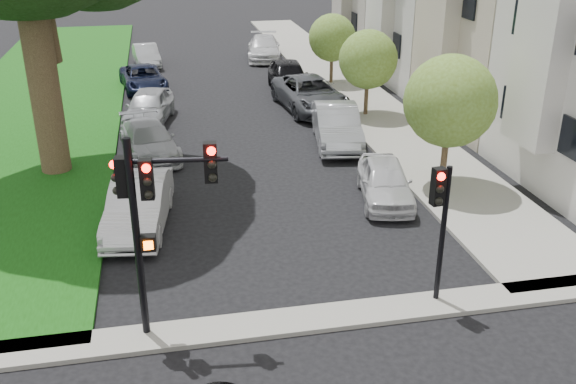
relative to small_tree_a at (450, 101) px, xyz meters
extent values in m
plane|color=black|center=(-6.20, -8.86, -3.06)|extent=(140.00, 140.00, 0.00)
cube|color=#13450D|center=(-15.20, 15.14, -3.00)|extent=(8.00, 44.00, 0.12)
cube|color=gray|center=(0.55, 15.14, -3.00)|extent=(3.50, 44.00, 0.12)
cube|color=gray|center=(-6.20, -6.86, -3.00)|extent=(60.00, 1.00, 0.12)
cube|color=#B9B5A8|center=(2.45, -0.86, 1.44)|extent=(0.70, 2.20, 5.50)
cube|color=black|center=(2.75, -0.86, 2.44)|extent=(0.08, 3.60, 6.00)
cube|color=#BAB4AA|center=(6.30, 6.64, 1.94)|extent=(7.00, 7.40, 10.00)
cube|color=#BAB4AA|center=(2.45, 6.64, 1.44)|extent=(0.70, 2.20, 5.50)
cube|color=#A39987|center=(2.45, 14.14, 1.44)|extent=(0.70, 2.20, 5.50)
cylinder|color=#322316|center=(-13.22, 4.07, 0.76)|extent=(1.05, 1.05, 7.64)
cylinder|color=#322316|center=(0.00, 0.00, -1.96)|extent=(0.22, 0.22, 2.19)
sphere|color=#546F1C|center=(0.00, 0.00, 0.01)|extent=(3.06, 3.06, 3.06)
cylinder|color=#322316|center=(0.00, 8.59, -2.11)|extent=(0.19, 0.19, 1.90)
sphere|color=#546F1C|center=(0.00, 8.59, -0.40)|extent=(2.66, 2.66, 2.66)
cylinder|color=#322316|center=(0.00, 14.82, -2.15)|extent=(0.18, 0.18, 1.82)
sphere|color=#546F1C|center=(0.00, 14.82, -0.51)|extent=(2.55, 2.55, 2.55)
cylinder|color=black|center=(-10.00, -6.66, -0.72)|extent=(0.18, 0.18, 4.68)
cylinder|color=black|center=(-9.01, -6.66, 1.08)|extent=(1.98, 0.33, 0.11)
cube|color=black|center=(-9.68, -6.66, 0.72)|extent=(0.29, 0.26, 0.86)
cube|color=black|center=(-8.38, -6.66, 0.99)|extent=(0.29, 0.26, 0.86)
cube|color=black|center=(-10.18, -6.43, 0.72)|extent=(0.26, 0.29, 0.86)
sphere|color=#FF0C05|center=(-9.68, -6.79, 1.01)|extent=(0.18, 0.18, 0.18)
sphere|color=black|center=(-9.68, -6.79, 0.44)|extent=(0.18, 0.18, 0.18)
cube|color=black|center=(-9.77, -6.66, -0.72)|extent=(0.34, 0.26, 0.34)
cube|color=#FF5905|center=(-9.77, -6.78, -0.72)|extent=(0.20, 0.03, 0.20)
cylinder|color=black|center=(-3.09, -6.66, -1.28)|extent=(0.15, 0.15, 3.55)
cube|color=black|center=(-3.32, -6.66, 0.03)|extent=(0.31, 0.28, 0.89)
sphere|color=#FF0C05|center=(-3.32, -6.80, 0.33)|extent=(0.19, 0.19, 0.19)
imported|color=silver|center=(-2.31, -0.64, -2.39)|extent=(2.32, 4.17, 1.34)
imported|color=#999BA0|center=(-2.38, 5.07, -2.26)|extent=(2.40, 5.04, 1.59)
imported|color=#3F4247|center=(-2.29, 10.17, -2.28)|extent=(3.13, 5.85, 1.56)
imported|color=black|center=(-2.59, 13.88, -2.25)|extent=(2.19, 4.83, 1.61)
imported|color=silver|center=(-2.53, 22.12, -2.33)|extent=(2.78, 5.25, 1.45)
imported|color=silver|center=(-10.18, -1.09, -2.31)|extent=(2.19, 4.70, 1.49)
imported|color=#999BA0|center=(-9.87, 5.17, -2.41)|extent=(2.64, 4.74, 1.30)
imported|color=#999BA0|center=(-9.87, 9.55, -2.30)|extent=(2.65, 4.71, 1.51)
imported|color=black|center=(-10.14, 15.58, -2.42)|extent=(2.79, 4.88, 1.28)
imported|color=#999BA0|center=(-9.98, 21.54, -2.41)|extent=(1.84, 4.08, 1.30)
camera|label=1|loc=(-9.25, -18.97, 5.67)|focal=40.00mm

